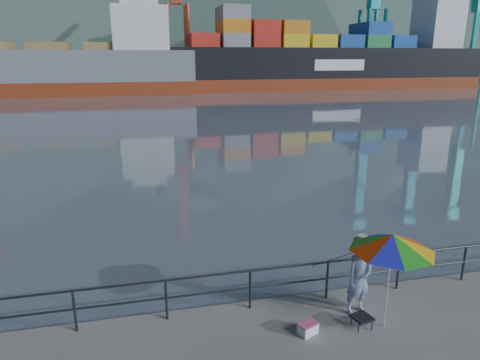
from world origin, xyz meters
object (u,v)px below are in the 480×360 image
(cooler_bag, at_px, (308,329))
(bulk_carrier, at_px, (61,68))
(beach_umbrella, at_px, (392,243))
(fisherman, at_px, (359,277))
(container_ship, at_px, (336,58))

(cooler_bag, xyz_separation_m, bulk_carrier, (-15.51, 69.89, 4.07))
(beach_umbrella, relative_size, bulk_carrier, 0.05)
(beach_umbrella, relative_size, cooler_bag, 5.58)
(fisherman, distance_m, beach_umbrella, 1.36)
(cooler_bag, relative_size, bulk_carrier, 0.01)
(beach_umbrella, distance_m, bulk_carrier, 72.16)
(fisherman, xyz_separation_m, container_ship, (33.98, 73.62, 4.89))
(fisherman, height_order, beach_umbrella, beach_umbrella)
(cooler_bag, height_order, container_ship, container_ship)
(fisherman, bearing_deg, container_ship, 51.74)
(bulk_carrier, bearing_deg, beach_umbrella, -76.12)
(cooler_bag, bearing_deg, fisherman, -2.95)
(fisherman, height_order, container_ship, container_ship)
(fisherman, distance_m, container_ship, 81.23)
(fisherman, relative_size, bulk_carrier, 0.04)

